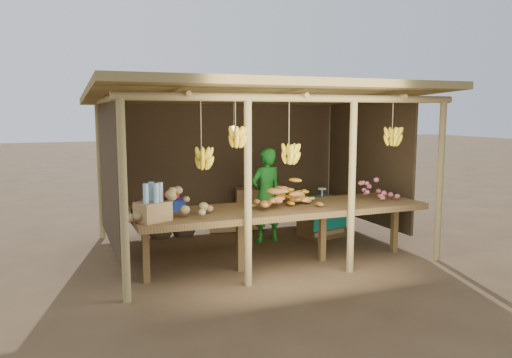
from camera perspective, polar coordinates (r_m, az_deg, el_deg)
name	(u,v)px	position (r m, az deg, el deg)	size (l,w,h in m)	color
ground	(256,248)	(7.61, 0.00, -7.86)	(60.00, 60.00, 0.00)	brown
stall_structure	(259,121)	(7.24, 0.34, 6.63)	(4.70, 3.50, 2.43)	#A08A52
counter	(283,211)	(6.59, 3.07, -3.71)	(3.90, 1.05, 0.80)	brown
potato_heap	(171,202)	(5.96, -9.64, -2.62)	(1.06, 0.63, 0.37)	olive
sweet_potato_heap	(285,194)	(6.49, 3.34, -1.75)	(0.91, 0.55, 0.36)	#AB6E2C
onion_heap	(375,188)	(7.17, 13.41, -1.05)	(0.69, 0.41, 0.35)	#BB5B64
banana_pile	(295,191)	(6.80, 4.46, -1.36)	(0.55, 0.33, 0.35)	yellow
tomato_basin	(171,203)	(6.49, -9.71, -2.68)	(0.39, 0.39, 0.20)	navy
bottle_box	(153,206)	(5.81, -11.72, -3.07)	(0.44, 0.40, 0.45)	#9E7747
vendor	(266,195)	(7.83, 1.16, -1.85)	(0.54, 0.36, 1.49)	#1B7B20
tarp_crate	(321,216)	(8.31, 7.48, -4.20)	(0.80, 0.73, 0.83)	brown
carton_stack	(240,212)	(8.69, -1.85, -3.81)	(0.98, 0.43, 0.70)	#9E7747
burlap_sacks	(172,221)	(8.34, -9.60, -4.80)	(0.82, 0.43, 0.58)	#41311E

